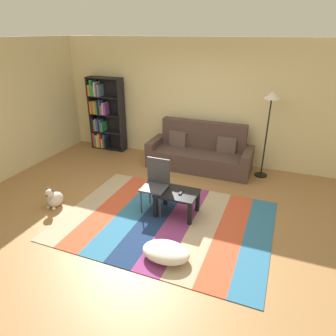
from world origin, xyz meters
TOP-DOWN VIEW (x-y plane):
  - ground_plane at (0.00, 0.00)m, footprint 14.00×14.00m
  - back_wall at (0.00, 2.55)m, footprint 6.80×0.10m
  - left_wall at (-3.40, 0.75)m, footprint 0.10×5.50m
  - rug at (0.29, -0.21)m, footprint 3.29×2.44m
  - couch at (0.20, 2.02)m, footprint 2.26×0.80m
  - bookshelf at (-2.43, 2.31)m, footprint 0.90×0.28m
  - coffee_table at (0.38, 0.04)m, footprint 0.67×0.51m
  - pouf at (0.62, -1.04)m, footprint 0.66×0.45m
  - dog at (-1.67, -0.52)m, footprint 0.22×0.35m
  - standing_lamp at (1.54, 2.08)m, footprint 0.32×0.32m
  - tv_remote at (0.45, 0.04)m, footprint 0.05×0.15m
  - folding_chair at (0.00, 0.09)m, footprint 0.40×0.40m

SIDE VIEW (x-z plane):
  - ground_plane at x=0.00m, z-range 0.00..0.00m
  - rug at x=0.29m, z-range 0.00..0.01m
  - pouf at x=0.62m, z-range 0.01..0.21m
  - dog at x=-1.67m, z-range -0.04..0.36m
  - couch at x=0.20m, z-range -0.16..0.84m
  - coffee_table at x=0.38m, z-range 0.13..0.54m
  - tv_remote at x=0.45m, z-range 0.42..0.44m
  - folding_chair at x=0.00m, z-range 0.08..0.98m
  - bookshelf at x=-2.43m, z-range -0.04..1.76m
  - back_wall at x=0.00m, z-range 0.00..2.70m
  - left_wall at x=-3.40m, z-range 0.00..2.70m
  - standing_lamp at x=1.54m, z-range 0.59..2.36m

